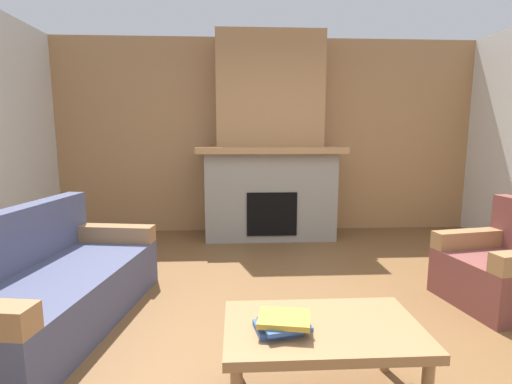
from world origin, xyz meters
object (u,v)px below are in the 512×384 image
object	(u,v)px
armchair	(505,270)
coffee_table	(322,334)
couch	(50,287)
fireplace	(270,151)

from	to	relation	value
armchair	coffee_table	bearing A→B (deg)	-148.85
couch	armchair	world-z (taller)	same
fireplace	coffee_table	size ratio (longest dim) A/B	2.70
armchair	fireplace	bearing A→B (deg)	127.88
coffee_table	armchair	bearing A→B (deg)	31.15
armchair	coffee_table	world-z (taller)	armchair
fireplace	couch	bearing A→B (deg)	-127.13
fireplace	coffee_table	xyz separation A→B (m)	(-0.02, -3.31, -0.79)
fireplace	couch	size ratio (longest dim) A/B	1.42
fireplace	armchair	distance (m)	2.97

